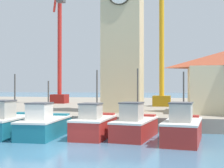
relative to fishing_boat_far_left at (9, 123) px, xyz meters
The scene contains 10 objects.
ground_plane 6.57m from the fishing_boat_far_left, 32.69° to the right, with size 300.00×300.00×0.00m, color teal.
quay_wharf 24.23m from the fishing_boat_far_left, 76.91° to the left, with size 120.00×40.00×1.04m, color gray.
fishing_boat_far_left is the anchor object (origin of this frame).
fishing_boat_left_outer 2.50m from the fishing_boat_far_left, ahead, with size 2.36×5.18×3.68m.
fishing_boat_left_inner 5.76m from the fishing_boat_far_left, ahead, with size 2.19×4.68×4.41m.
fishing_boat_mid_left 8.41m from the fishing_boat_far_left, ahead, with size 2.66×5.04×4.49m.
fishing_boat_center 11.34m from the fishing_boat_far_left, ahead, with size 2.55×5.01×4.20m.
clock_tower 13.29m from the fishing_boat_far_left, 54.55° to the left, with size 3.90×3.90×16.20m.
port_crane_near 21.18m from the fishing_boat_far_left, 62.02° to the left, with size 2.23×10.51×18.74m.
port_crane_far 22.35m from the fishing_boat_far_left, 102.78° to the left, with size 4.68×7.91×18.44m.
Camera 1 is at (5.63, -15.48, 3.30)m, focal length 50.00 mm.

